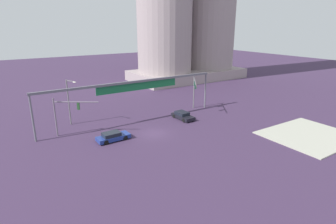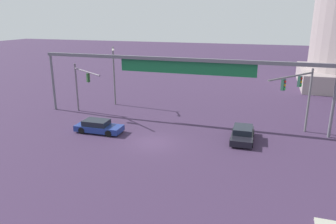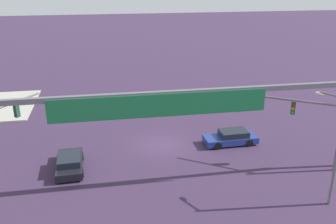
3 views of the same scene
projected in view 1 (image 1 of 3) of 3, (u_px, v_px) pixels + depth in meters
ground_plane at (154, 133)px, 40.51m from camera, size 223.85×223.85×0.00m
sidewalk_corner at (309, 135)px, 39.70m from camera, size 12.03×10.23×0.15m
traffic_signal_near_corner at (66, 111)px, 38.43m from camera, size 5.31×3.64×5.59m
traffic_signal_opposite_side at (195, 87)px, 49.97m from camera, size 3.93×5.48×6.16m
streetlamp_curved_arm at (69, 99)px, 42.84m from camera, size 1.21×1.89×7.23m
overhead_sign_gantry at (135, 86)px, 43.93m from camera, size 30.23×0.43×6.77m
sedan_car_approaching at (113, 137)px, 37.92m from camera, size 4.58×2.00×1.21m
sedan_car_waiting_far at (183, 116)px, 46.60m from camera, size 2.09×4.39×1.21m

